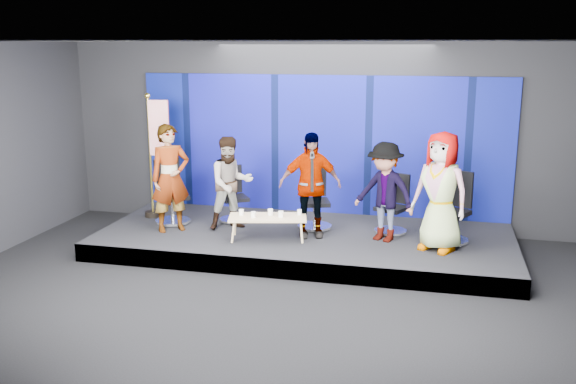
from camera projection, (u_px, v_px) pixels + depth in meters
name	position (u px, v px, depth m)	size (l,w,h in m)	color
ground	(267.00, 305.00, 8.71)	(10.00, 10.00, 0.00)	black
room_walls	(265.00, 127.00, 8.15)	(10.02, 8.02, 3.51)	black
riser	(305.00, 241.00, 11.04)	(7.00, 3.00, 0.30)	black
backdrop	(321.00, 145.00, 12.08)	(7.00, 0.08, 2.60)	#07135C
chair_a	(171.00, 202.00, 11.55)	(0.91, 0.91, 1.14)	silver
panelist_a	(170.00, 178.00, 10.94)	(0.67, 0.44, 1.85)	black
chair_b	(234.00, 203.00, 11.67)	(0.78, 0.78, 1.00)	silver
panelist_b	(231.00, 183.00, 11.08)	(0.79, 0.61, 1.62)	black
chair_c	(314.00, 208.00, 11.22)	(0.77, 0.77, 1.09)	silver
panelist_c	(310.00, 185.00, 10.62)	(1.03, 0.43, 1.76)	black
chair_d	(393.00, 214.00, 10.96)	(0.75, 0.75, 1.01)	silver
panelist_d	(385.00, 192.00, 10.41)	(1.06, 0.61, 1.63)	black
chair_e	(451.00, 219.00, 10.43)	(0.88, 0.88, 1.16)	silver
panelist_e	(441.00, 192.00, 9.90)	(0.92, 0.60, 1.87)	black
coffee_table	(268.00, 218.00, 10.57)	(1.36, 0.81, 0.39)	tan
mug_a	(241.00, 212.00, 10.63)	(0.08, 0.08, 0.09)	silver
mug_b	(253.00, 215.00, 10.48)	(0.08, 0.08, 0.10)	silver
mug_c	(270.00, 212.00, 10.62)	(0.09, 0.09, 0.10)	silver
mug_d	(281.00, 214.00, 10.49)	(0.09, 0.09, 0.10)	silver
mug_e	(300.00, 212.00, 10.65)	(0.08, 0.08, 0.09)	silver
flag_stand	(156.00, 152.00, 11.74)	(0.53, 0.31, 2.30)	black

